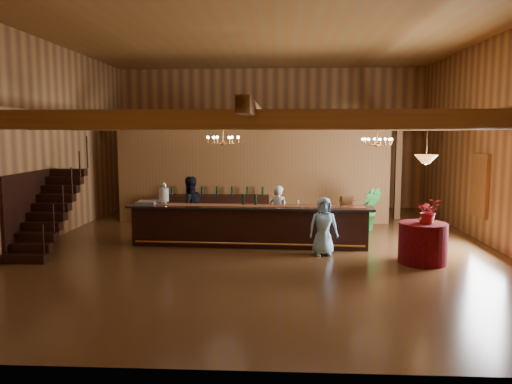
{
  "coord_description": "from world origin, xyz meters",
  "views": [
    {
      "loc": [
        0.48,
        -12.98,
        3.0
      ],
      "look_at": [
        -0.23,
        0.49,
        1.39
      ],
      "focal_mm": 35.0,
      "sensor_mm": 36.0,
      "label": 1
    }
  ],
  "objects_px": {
    "bartender": "(278,213)",
    "staff_second": "(190,208)",
    "backbar_shelf": "(217,209)",
    "tasting_bar": "(249,226)",
    "beverage_dispenser": "(164,194)",
    "chandelier_left": "(223,140)",
    "floor_plant": "(369,209)",
    "pendant_lamp": "(426,159)",
    "round_table": "(423,243)",
    "chandelier_right": "(377,141)",
    "guest": "(323,226)",
    "raffle_drum": "(347,201)"
  },
  "relations": [
    {
      "from": "chandelier_right",
      "to": "staff_second",
      "type": "height_order",
      "value": "chandelier_right"
    },
    {
      "from": "staff_second",
      "to": "guest",
      "type": "distance_m",
      "value": 3.96
    },
    {
      "from": "staff_second",
      "to": "floor_plant",
      "type": "bearing_deg",
      "value": 164.6
    },
    {
      "from": "backbar_shelf",
      "to": "chandelier_right",
      "type": "distance_m",
      "value": 5.86
    },
    {
      "from": "pendant_lamp",
      "to": "staff_second",
      "type": "xyz_separation_m",
      "value": [
        -5.83,
        2.28,
        -1.51
      ]
    },
    {
      "from": "beverage_dispenser",
      "to": "chandelier_left",
      "type": "bearing_deg",
      "value": -22.42
    },
    {
      "from": "pendant_lamp",
      "to": "staff_second",
      "type": "distance_m",
      "value": 6.44
    },
    {
      "from": "beverage_dispenser",
      "to": "chandelier_left",
      "type": "distance_m",
      "value": 2.34
    },
    {
      "from": "backbar_shelf",
      "to": "guest",
      "type": "distance_m",
      "value": 5.18
    },
    {
      "from": "bartender",
      "to": "staff_second",
      "type": "distance_m",
      "value": 2.5
    },
    {
      "from": "chandelier_left",
      "to": "pendant_lamp",
      "type": "bearing_deg",
      "value": -11.93
    },
    {
      "from": "tasting_bar",
      "to": "raffle_drum",
      "type": "relative_size",
      "value": 19.11
    },
    {
      "from": "round_table",
      "to": "chandelier_left",
      "type": "xyz_separation_m",
      "value": [
        -4.72,
        1.0,
        2.35
      ]
    },
    {
      "from": "pendant_lamp",
      "to": "backbar_shelf",
      "type": "bearing_deg",
      "value": 138.5
    },
    {
      "from": "raffle_drum",
      "to": "pendant_lamp",
      "type": "relative_size",
      "value": 0.38
    },
    {
      "from": "beverage_dispenser",
      "to": "bartender",
      "type": "height_order",
      "value": "beverage_dispenser"
    },
    {
      "from": "pendant_lamp",
      "to": "bartender",
      "type": "bearing_deg",
      "value": 145.04
    },
    {
      "from": "raffle_drum",
      "to": "bartender",
      "type": "relative_size",
      "value": 0.22
    },
    {
      "from": "backbar_shelf",
      "to": "floor_plant",
      "type": "bearing_deg",
      "value": -14.21
    },
    {
      "from": "tasting_bar",
      "to": "backbar_shelf",
      "type": "bearing_deg",
      "value": 114.06
    },
    {
      "from": "tasting_bar",
      "to": "bartender",
      "type": "relative_size",
      "value": 4.21
    },
    {
      "from": "chandelier_left",
      "to": "chandelier_right",
      "type": "xyz_separation_m",
      "value": [
        3.99,
        1.0,
        -0.05
      ]
    },
    {
      "from": "beverage_dispenser",
      "to": "guest",
      "type": "xyz_separation_m",
      "value": [
        4.19,
        -1.04,
        -0.65
      ]
    },
    {
      "from": "chandelier_right",
      "to": "staff_second",
      "type": "distance_m",
      "value": 5.44
    },
    {
      "from": "chandelier_right",
      "to": "pendant_lamp",
      "type": "xyz_separation_m",
      "value": [
        0.73,
        -2.0,
        -0.37
      ]
    },
    {
      "from": "chandelier_right",
      "to": "bartender",
      "type": "distance_m",
      "value": 3.3
    },
    {
      "from": "chandelier_right",
      "to": "chandelier_left",
      "type": "bearing_deg",
      "value": -165.93
    },
    {
      "from": "raffle_drum",
      "to": "guest",
      "type": "xyz_separation_m",
      "value": [
        -0.64,
        -0.72,
        -0.53
      ]
    },
    {
      "from": "chandelier_left",
      "to": "staff_second",
      "type": "height_order",
      "value": "chandelier_left"
    },
    {
      "from": "bartender",
      "to": "floor_plant",
      "type": "distance_m",
      "value": 3.13
    },
    {
      "from": "tasting_bar",
      "to": "round_table",
      "type": "distance_m",
      "value": 4.39
    },
    {
      "from": "beverage_dispenser",
      "to": "backbar_shelf",
      "type": "bearing_deg",
      "value": 71.26
    },
    {
      "from": "backbar_shelf",
      "to": "pendant_lamp",
      "type": "bearing_deg",
      "value": -44.59
    },
    {
      "from": "beverage_dispenser",
      "to": "backbar_shelf",
      "type": "xyz_separation_m",
      "value": [
        1.04,
        3.06,
        -0.89
      ]
    },
    {
      "from": "beverage_dispenser",
      "to": "bartender",
      "type": "bearing_deg",
      "value": 11.74
    },
    {
      "from": "bartender",
      "to": "guest",
      "type": "xyz_separation_m",
      "value": [
        1.12,
        -1.68,
        -0.05
      ]
    },
    {
      "from": "raffle_drum",
      "to": "chandelier_right",
      "type": "height_order",
      "value": "chandelier_right"
    },
    {
      "from": "pendant_lamp",
      "to": "guest",
      "type": "height_order",
      "value": "pendant_lamp"
    },
    {
      "from": "beverage_dispenser",
      "to": "guest",
      "type": "relative_size",
      "value": 0.42
    },
    {
      "from": "pendant_lamp",
      "to": "guest",
      "type": "xyz_separation_m",
      "value": [
        -2.22,
        0.65,
        -1.68
      ]
    },
    {
      "from": "chandelier_right",
      "to": "raffle_drum",
      "type": "bearing_deg",
      "value": -143.7
    },
    {
      "from": "tasting_bar",
      "to": "chandelier_right",
      "type": "relative_size",
      "value": 8.12
    },
    {
      "from": "chandelier_left",
      "to": "chandelier_right",
      "type": "height_order",
      "value": "same"
    },
    {
      "from": "tasting_bar",
      "to": "guest",
      "type": "bearing_deg",
      "value": -22.57
    },
    {
      "from": "backbar_shelf",
      "to": "tasting_bar",
      "type": "bearing_deg",
      "value": -71.63
    },
    {
      "from": "chandelier_left",
      "to": "pendant_lamp",
      "type": "height_order",
      "value": "same"
    },
    {
      "from": "round_table",
      "to": "pendant_lamp",
      "type": "height_order",
      "value": "pendant_lamp"
    },
    {
      "from": "raffle_drum",
      "to": "chandelier_left",
      "type": "bearing_deg",
      "value": -173.16
    },
    {
      "from": "beverage_dispenser",
      "to": "raffle_drum",
      "type": "relative_size",
      "value": 1.76
    },
    {
      "from": "round_table",
      "to": "tasting_bar",
      "type": "bearing_deg",
      "value": 159.47
    }
  ]
}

